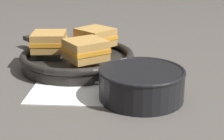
# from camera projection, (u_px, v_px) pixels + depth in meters

# --- Properties ---
(ground_plane) EXTENTS (4.00, 4.00, 0.00)m
(ground_plane) POSITION_uv_depth(u_px,v_px,m) (108.00, 84.00, 0.76)
(ground_plane) COLOR #56514C
(napkin) EXTENTS (0.31, 0.28, 0.00)m
(napkin) POSITION_uv_depth(u_px,v_px,m) (97.00, 84.00, 0.76)
(napkin) COLOR white
(napkin) RESTS_ON ground_plane
(soup_bowl) EXTENTS (0.17, 0.17, 0.06)m
(soup_bowl) POSITION_uv_depth(u_px,v_px,m) (141.00, 82.00, 0.67)
(soup_bowl) COLOR black
(soup_bowl) RESTS_ON ground_plane
(spoon) EXTENTS (0.17, 0.06, 0.01)m
(spoon) POSITION_uv_depth(u_px,v_px,m) (115.00, 82.00, 0.75)
(spoon) COLOR #9E9EA3
(spoon) RESTS_ON napkin
(skillet) EXTENTS (0.36, 0.30, 0.04)m
(skillet) POSITION_uv_depth(u_px,v_px,m) (77.00, 59.00, 0.86)
(skillet) COLOR black
(skillet) RESTS_ON ground_plane
(sandwich_near_left) EXTENTS (0.10, 0.10, 0.05)m
(sandwich_near_left) POSITION_uv_depth(u_px,v_px,m) (49.00, 41.00, 0.86)
(sandwich_near_left) COLOR #C18E47
(sandwich_near_left) RESTS_ON skillet
(sandwich_near_right) EXTENTS (0.12, 0.12, 0.05)m
(sandwich_near_right) POSITION_uv_depth(u_px,v_px,m) (86.00, 50.00, 0.78)
(sandwich_near_right) COLOR #C18E47
(sandwich_near_right) RESTS_ON skillet
(sandwich_far_left) EXTENTS (0.12, 0.11, 0.05)m
(sandwich_far_left) POSITION_uv_depth(u_px,v_px,m) (95.00, 37.00, 0.90)
(sandwich_far_left) COLOR #C18E47
(sandwich_far_left) RESTS_ON skillet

